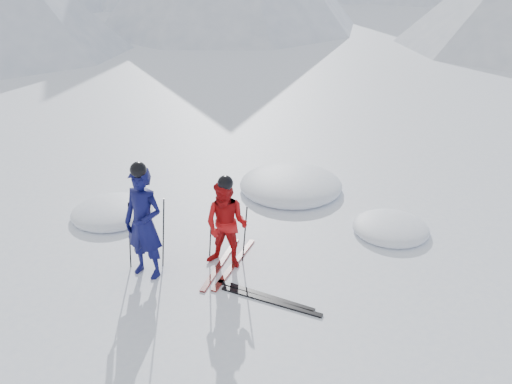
{
  "coord_description": "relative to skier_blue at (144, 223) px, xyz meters",
  "views": [
    {
      "loc": [
        -1.3,
        -8.06,
        5.26
      ],
      "look_at": [
        -1.53,
        0.5,
        1.1
      ],
      "focal_mm": 38.0,
      "sensor_mm": 36.0,
      "label": 1
    }
  ],
  "objects": [
    {
      "name": "ground",
      "position": [
        3.33,
        0.45,
        -0.97
      ],
      "size": [
        160.0,
        160.0,
        0.0
      ],
      "primitive_type": "plane",
      "color": "white",
      "rests_on": "ground"
    },
    {
      "name": "pole_red_right",
      "position": [
        1.62,
        0.45,
        -0.44
      ],
      "size": [
        0.11,
        0.08,
        1.06
      ],
      "primitive_type": "cylinder",
      "rotation": [
        -0.05,
        0.08,
        0.0
      ],
      "color": "black",
      "rests_on": "ground"
    },
    {
      "name": "pole_blue_right",
      "position": [
        0.25,
        0.25,
        -0.32
      ],
      "size": [
        0.13,
        0.08,
        1.29
      ],
      "primitive_type": "cylinder",
      "rotation": [
        -0.04,
        0.08,
        0.0
      ],
      "color": "black",
      "rests_on": "ground"
    },
    {
      "name": "ski_loose_a",
      "position": [
        1.97,
        -0.59,
        -0.95
      ],
      "size": [
        1.57,
        0.81,
        0.03
      ],
      "primitive_type": "cube",
      "rotation": [
        0.0,
        0.0,
        1.13
      ],
      "color": "black",
      "rests_on": "ground"
    },
    {
      "name": "snow_lumps",
      "position": [
        1.98,
        2.79,
        -0.97
      ],
      "size": [
        7.12,
        3.73,
        0.51
      ],
      "color": "white",
      "rests_on": "ground"
    },
    {
      "name": "ski_worn_left",
      "position": [
        1.2,
        0.3,
        -0.95
      ],
      "size": [
        0.55,
        1.66,
        0.03
      ],
      "primitive_type": "cube",
      "rotation": [
        0.0,
        0.0,
        -0.27
      ],
      "color": "black",
      "rests_on": "ground"
    },
    {
      "name": "ski_worn_right",
      "position": [
        1.44,
        0.3,
        -0.95
      ],
      "size": [
        0.66,
        1.63,
        0.03
      ],
      "primitive_type": "cube",
      "rotation": [
        0.0,
        0.0,
        -0.34
      ],
      "color": "black",
      "rests_on": "ground"
    },
    {
      "name": "pole_red_left",
      "position": [
        1.02,
        0.55,
        -0.44
      ],
      "size": [
        0.11,
        0.09,
        1.05
      ],
      "primitive_type": "cylinder",
      "rotation": [
        0.06,
        0.08,
        0.0
      ],
      "color": "black",
      "rests_on": "ground"
    },
    {
      "name": "skier_blue",
      "position": [
        0.0,
        0.0,
        0.0
      ],
      "size": [
        0.83,
        0.71,
        1.94
      ],
      "primitive_type": "imported",
      "rotation": [
        0.0,
        0.0,
        -0.43
      ],
      "color": "#0B0D46",
      "rests_on": "ground"
    },
    {
      "name": "ski_loose_b",
      "position": [
        2.07,
        -0.74,
        -0.95
      ],
      "size": [
        1.59,
        0.76,
        0.03
      ],
      "primitive_type": "cube",
      "rotation": [
        0.0,
        0.0,
        1.16
      ],
      "color": "black",
      "rests_on": "ground"
    },
    {
      "name": "skier_red",
      "position": [
        1.32,
        0.3,
        -0.18
      ],
      "size": [
        0.92,
        0.81,
        1.59
      ],
      "primitive_type": "imported",
      "rotation": [
        0.0,
        0.0,
        -0.31
      ],
      "color": "#B30E10",
      "rests_on": "ground"
    },
    {
      "name": "pole_blue_left",
      "position": [
        -0.3,
        0.15,
        -0.32
      ],
      "size": [
        0.13,
        0.09,
        1.29
      ],
      "primitive_type": "cylinder",
      "rotation": [
        0.05,
        0.08,
        0.0
      ],
      "color": "black",
      "rests_on": "ground"
    }
  ]
}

